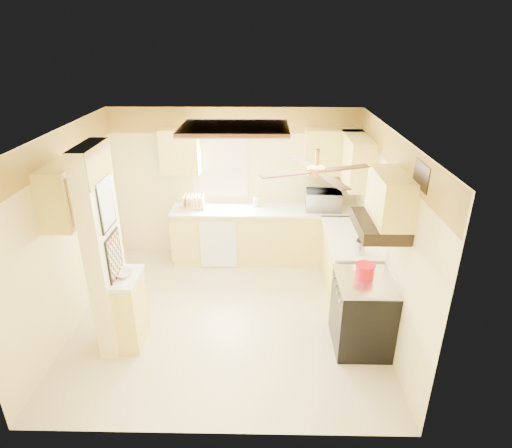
{
  "coord_description": "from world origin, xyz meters",
  "views": [
    {
      "loc": [
        0.47,
        -4.84,
        3.55
      ],
      "look_at": [
        0.37,
        0.35,
        1.22
      ],
      "focal_mm": 30.0,
      "sensor_mm": 36.0,
      "label": 1
    }
  ],
  "objects_px": {
    "microwave": "(324,200)",
    "bowl": "(123,274)",
    "stove": "(362,313)",
    "dutch_oven": "(365,270)",
    "kettle": "(360,247)"
  },
  "relations": [
    {
      "from": "stove",
      "to": "dutch_oven",
      "type": "relative_size",
      "value": 3.92
    },
    {
      "from": "stove",
      "to": "microwave",
      "type": "bearing_deg",
      "value": 96.39
    },
    {
      "from": "stove",
      "to": "bowl",
      "type": "distance_m",
      "value": 2.89
    },
    {
      "from": "bowl",
      "to": "microwave",
      "type": "bearing_deg",
      "value": 39.03
    },
    {
      "from": "kettle",
      "to": "bowl",
      "type": "bearing_deg",
      "value": -168.16
    },
    {
      "from": "stove",
      "to": "microwave",
      "type": "relative_size",
      "value": 1.63
    },
    {
      "from": "microwave",
      "to": "kettle",
      "type": "distance_m",
      "value": 1.54
    },
    {
      "from": "microwave",
      "to": "bowl",
      "type": "height_order",
      "value": "microwave"
    },
    {
      "from": "dutch_oven",
      "to": "bowl",
      "type": "bearing_deg",
      "value": -178.3
    },
    {
      "from": "microwave",
      "to": "bowl",
      "type": "relative_size",
      "value": 2.45
    },
    {
      "from": "stove",
      "to": "kettle",
      "type": "xyz_separation_m",
      "value": [
        0.04,
        0.62,
        0.58
      ]
    },
    {
      "from": "dutch_oven",
      "to": "kettle",
      "type": "xyz_separation_m",
      "value": [
        0.04,
        0.52,
        0.04
      ]
    },
    {
      "from": "microwave",
      "to": "bowl",
      "type": "distance_m",
      "value": 3.36
    },
    {
      "from": "stove",
      "to": "kettle",
      "type": "relative_size",
      "value": 4.37
    },
    {
      "from": "dutch_oven",
      "to": "kettle",
      "type": "bearing_deg",
      "value": 85.79
    }
  ]
}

